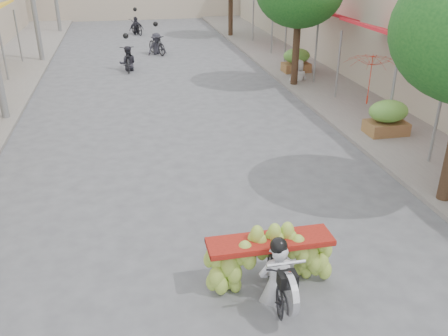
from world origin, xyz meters
TOP-DOWN VIEW (x-y plane):
  - sidewalk_right at (7.00, 15.00)m, footprint 4.00×60.00m
  - produce_crate_mid at (6.20, 8.00)m, footprint 1.20×0.88m
  - produce_crate_far at (6.20, 16.00)m, footprint 1.20×0.88m
  - banana_motorbike at (0.71, 1.86)m, footprint 2.20×1.74m
  - market_umbrella at (5.94, 8.81)m, footprint 1.80×1.80m
  - pedestrian at (5.77, 14.55)m, footprint 0.86×0.52m
  - bg_motorbike_a at (-1.22, 18.30)m, footprint 0.80×1.78m
  - bg_motorbike_b at (0.39, 21.62)m, footprint 1.19×1.84m
  - bg_motorbike_c at (-0.41, 28.24)m, footprint 1.14×1.79m

SIDE VIEW (x-z plane):
  - sidewalk_right at x=7.00m, z-range 0.00..0.12m
  - banana_motorbike at x=0.71m, z-range -0.33..1.71m
  - produce_crate_mid at x=6.20m, z-range 0.13..1.29m
  - produce_crate_far at x=6.20m, z-range 0.13..1.29m
  - bg_motorbike_a at x=-1.22m, z-range -0.25..1.70m
  - bg_motorbike_c at x=-0.41m, z-range -0.19..1.76m
  - bg_motorbike_b at x=0.39m, z-range -0.14..1.81m
  - pedestrian at x=5.77m, z-range 0.12..1.86m
  - market_umbrella at x=5.94m, z-range 1.60..3.18m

